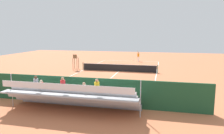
# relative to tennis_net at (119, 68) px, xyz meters

# --- Properties ---
(ground_plane) EXTENTS (60.00, 60.00, 0.00)m
(ground_plane) POSITION_rel_tennis_net_xyz_m (0.00, 0.00, -0.50)
(ground_plane) COLOR #CC7047
(court_line_markings) EXTENTS (10.10, 22.20, 0.01)m
(court_line_markings) POSITION_rel_tennis_net_xyz_m (0.00, -0.04, -0.50)
(court_line_markings) COLOR white
(court_line_markings) RESTS_ON ground
(tennis_net) EXTENTS (10.30, 0.10, 1.07)m
(tennis_net) POSITION_rel_tennis_net_xyz_m (0.00, 0.00, 0.00)
(tennis_net) COLOR black
(tennis_net) RESTS_ON ground
(backdrop_wall) EXTENTS (18.00, 0.16, 2.00)m
(backdrop_wall) POSITION_rel_tennis_net_xyz_m (0.00, 14.00, 0.50)
(backdrop_wall) COLOR #1E4C2D
(backdrop_wall) RESTS_ON ground
(bleacher_stand) EXTENTS (9.06, 2.40, 2.48)m
(bleacher_stand) POSITION_rel_tennis_net_xyz_m (-0.03, 15.38, 0.45)
(bleacher_stand) COLOR #9EA0A5
(bleacher_stand) RESTS_ON ground
(umpire_chair) EXTENTS (0.67, 0.67, 2.14)m
(umpire_chair) POSITION_rel_tennis_net_xyz_m (6.20, 0.02, 0.81)
(umpire_chair) COLOR brown
(umpire_chair) RESTS_ON ground
(courtside_bench) EXTENTS (1.80, 0.40, 0.93)m
(courtside_bench) POSITION_rel_tennis_net_xyz_m (-2.14, 13.27, 0.06)
(courtside_bench) COLOR #33383D
(courtside_bench) RESTS_ON ground
(equipment_bag) EXTENTS (0.90, 0.36, 0.36)m
(equipment_bag) POSITION_rel_tennis_net_xyz_m (-0.71, 13.40, -0.32)
(equipment_bag) COLOR black
(equipment_bag) RESTS_ON ground
(tennis_player) EXTENTS (0.41, 0.55, 1.93)m
(tennis_player) POSITION_rel_tennis_net_xyz_m (-1.36, -10.88, 0.51)
(tennis_player) COLOR white
(tennis_player) RESTS_ON ground
(tennis_racket) EXTENTS (0.58, 0.40, 0.03)m
(tennis_racket) POSITION_rel_tennis_net_xyz_m (-0.18, -11.27, -0.49)
(tennis_racket) COLOR black
(tennis_racket) RESTS_ON ground
(tennis_ball_near) EXTENTS (0.07, 0.07, 0.07)m
(tennis_ball_near) POSITION_rel_tennis_net_xyz_m (-2.66, -9.15, -0.47)
(tennis_ball_near) COLOR #CCDB33
(tennis_ball_near) RESTS_ON ground
(tennis_ball_far) EXTENTS (0.07, 0.07, 0.07)m
(tennis_ball_far) POSITION_rel_tennis_net_xyz_m (-2.06, -7.50, -0.47)
(tennis_ball_far) COLOR #CCDB33
(tennis_ball_far) RESTS_ON ground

